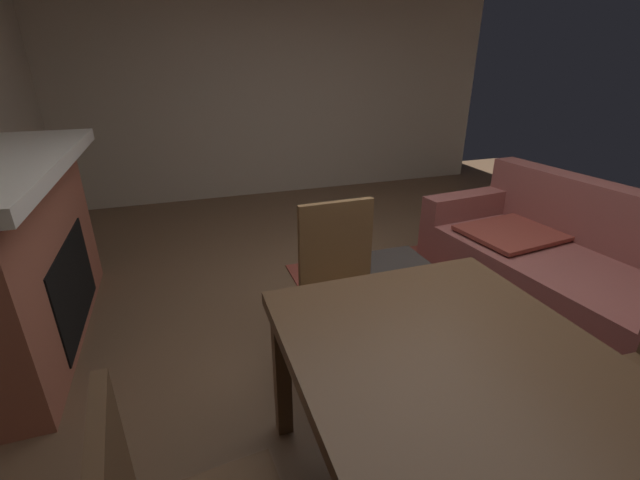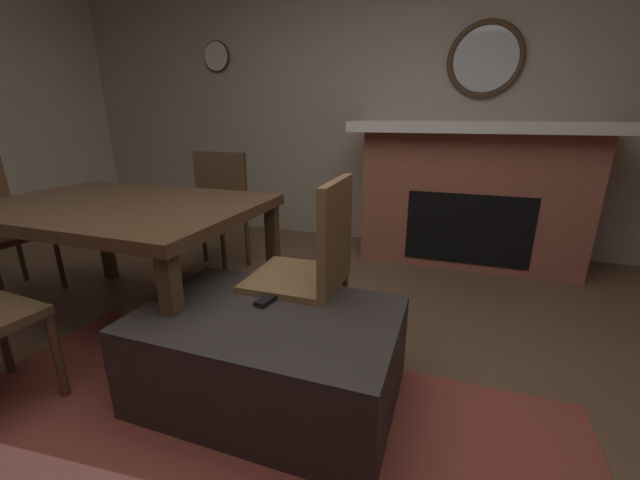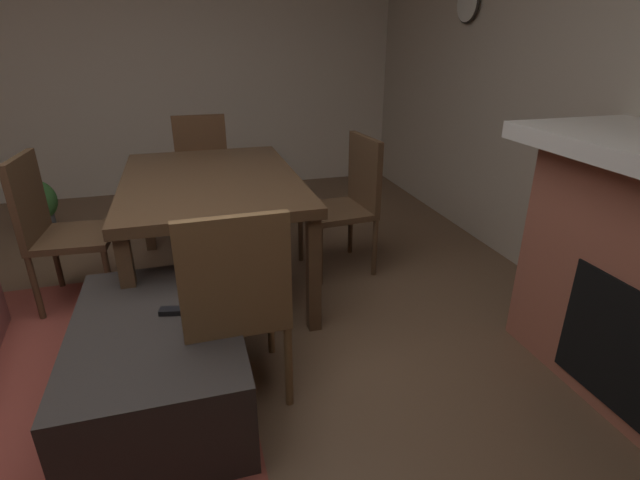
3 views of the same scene
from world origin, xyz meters
name	(u,v)px [view 2 (image 2 of 3)]	position (x,y,z in m)	size (l,w,h in m)	color
floor	(271,420)	(0.00, 0.00, 0.00)	(8.31, 8.31, 0.00)	brown
wall_back_fireplace_side	(393,98)	(0.00, -2.64, 1.35)	(7.33, 0.12, 2.71)	#B7A893
fireplace	(471,193)	(-0.75, -2.26, 0.59)	(1.95, 0.76, 1.16)	#9E5642
round_wall_mirror	(485,59)	(-0.75, -2.55, 1.64)	(0.60, 0.05, 0.60)	#4C331E
ottoman_coffee_table	(269,356)	(0.07, -0.13, 0.21)	(1.08, 0.70, 0.42)	#2D2826
tv_remote	(270,298)	(0.10, -0.23, 0.43)	(0.05, 0.16, 0.02)	black
dining_table	(121,215)	(1.14, -0.47, 0.67)	(1.53, 1.06, 0.74)	#513823
dining_chair_west	(314,263)	(-0.02, -0.47, 0.52)	(0.45, 0.45, 0.93)	brown
dining_chair_south	(216,206)	(1.15, -1.39, 0.52)	(0.48, 0.48, 0.93)	#513823
small_dog	(166,304)	(0.89, -0.44, 0.17)	(0.39, 0.45, 0.28)	#8C6B4C
wall_clock	(216,56)	(1.80, -2.55, 1.77)	(0.30, 0.03, 0.30)	silver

